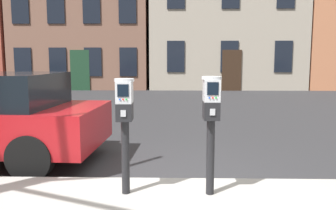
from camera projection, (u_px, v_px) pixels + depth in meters
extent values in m
plane|color=#28282B|center=(153.00, 194.00, 4.29)|extent=(160.00, 160.00, 0.00)
cylinder|color=black|center=(125.00, 157.00, 3.91)|extent=(0.09, 0.09, 0.83)
cube|color=black|center=(125.00, 112.00, 3.85)|extent=(0.17, 0.24, 0.19)
cube|color=#A5A8AD|center=(123.00, 113.00, 3.72)|extent=(0.06, 0.01, 0.07)
cube|color=#B7BABF|center=(124.00, 92.00, 3.82)|extent=(0.17, 0.23, 0.24)
cube|color=black|center=(123.00, 91.00, 3.70)|extent=(0.12, 0.01, 0.13)
cylinder|color=blue|center=(120.00, 99.00, 3.71)|extent=(0.02, 0.01, 0.02)
cylinder|color=red|center=(123.00, 99.00, 3.71)|extent=(0.02, 0.01, 0.02)
cylinder|color=green|center=(126.00, 99.00, 3.71)|extent=(0.02, 0.01, 0.02)
cylinder|color=#B7BABF|center=(124.00, 80.00, 3.80)|extent=(0.22, 0.22, 0.03)
cylinder|color=black|center=(210.00, 157.00, 3.89)|extent=(0.09, 0.09, 0.85)
cube|color=black|center=(211.00, 110.00, 3.82)|extent=(0.17, 0.24, 0.20)
cube|color=#A5A8AD|center=(213.00, 112.00, 3.70)|extent=(0.06, 0.01, 0.07)
cube|color=#B7BABF|center=(211.00, 90.00, 3.79)|extent=(0.17, 0.23, 0.24)
cube|color=black|center=(213.00, 89.00, 3.67)|extent=(0.12, 0.01, 0.13)
cylinder|color=blue|center=(209.00, 98.00, 3.68)|extent=(0.02, 0.01, 0.02)
cylinder|color=red|center=(213.00, 98.00, 3.68)|extent=(0.02, 0.01, 0.02)
cylinder|color=green|center=(216.00, 98.00, 3.68)|extent=(0.02, 0.01, 0.02)
cylinder|color=#B7BABF|center=(212.00, 78.00, 3.78)|extent=(0.22, 0.22, 0.03)
cylinder|color=black|center=(31.00, 157.00, 4.75)|extent=(0.65, 0.25, 0.64)
cylinder|color=black|center=(72.00, 132.00, 6.37)|extent=(0.65, 0.25, 0.64)
cube|color=black|center=(23.00, 62.00, 18.31)|extent=(0.90, 0.06, 1.48)
cube|color=black|center=(58.00, 62.00, 18.27)|extent=(0.90, 0.06, 1.48)
cube|color=black|center=(93.00, 62.00, 18.23)|extent=(0.90, 0.06, 1.48)
cube|color=black|center=(128.00, 62.00, 18.19)|extent=(0.90, 0.06, 1.48)
cube|color=black|center=(20.00, 9.00, 17.96)|extent=(0.90, 0.06, 1.48)
cube|color=black|center=(56.00, 9.00, 17.92)|extent=(0.90, 0.06, 1.48)
cube|color=black|center=(91.00, 9.00, 17.88)|extent=(0.90, 0.06, 1.48)
cube|color=black|center=(127.00, 9.00, 17.84)|extent=(0.90, 0.06, 1.48)
cube|color=#193823|center=(80.00, 70.00, 18.30)|extent=(1.00, 0.07, 2.10)
cube|color=#9E9384|center=(222.00, 5.00, 20.91)|extent=(8.27, 6.56, 9.59)
cube|color=black|center=(176.00, 57.00, 18.09)|extent=(0.90, 0.06, 1.60)
cube|color=black|center=(229.00, 57.00, 18.03)|extent=(0.90, 0.06, 1.60)
cube|color=black|center=(283.00, 57.00, 17.97)|extent=(0.90, 0.06, 1.60)
cube|color=black|center=(232.00, 70.00, 18.12)|extent=(1.00, 0.07, 2.10)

